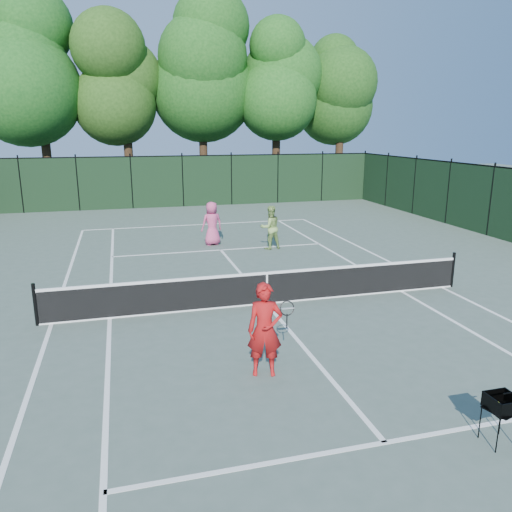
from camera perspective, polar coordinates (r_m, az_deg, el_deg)
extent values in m
plane|color=#4B5B50|center=(13.63, 1.23, -5.49)|extent=(90.00, 90.00, 0.00)
cube|color=white|center=(13.27, -22.33, -7.18)|extent=(0.10, 23.77, 0.01)
cube|color=white|center=(15.99, 20.48, -3.38)|extent=(0.10, 23.77, 0.01)
cube|color=white|center=(13.15, -16.38, -6.85)|extent=(0.10, 23.77, 0.01)
cube|color=white|center=(15.25, 16.27, -3.88)|extent=(0.10, 23.77, 0.01)
cube|color=white|center=(24.89, -6.51, 3.59)|extent=(10.97, 0.10, 0.01)
cube|color=white|center=(8.33, 14.51, -19.94)|extent=(8.23, 0.10, 0.01)
cube|color=white|center=(19.60, -4.04, 0.70)|extent=(8.23, 0.10, 0.01)
cube|color=white|center=(13.63, 1.23, -5.48)|extent=(0.10, 12.80, 0.01)
cube|color=black|center=(13.49, 1.24, -3.67)|extent=(11.60, 0.03, 0.85)
cube|color=white|center=(13.36, 1.25, -1.96)|extent=(11.60, 0.05, 0.07)
cube|color=white|center=(13.63, 1.23, -5.41)|extent=(11.60, 0.05, 0.04)
cube|color=white|center=(13.49, 1.24, -3.67)|extent=(0.05, 0.04, 0.91)
cylinder|color=black|center=(13.14, -23.92, -5.10)|extent=(0.09, 0.09, 1.06)
cylinder|color=black|center=(16.03, 21.56, -1.47)|extent=(0.09, 0.09, 1.06)
cube|color=black|center=(30.67, -8.36, 8.40)|extent=(24.00, 0.05, 3.00)
cylinder|color=black|center=(34.64, -22.70, 9.63)|extent=(0.56, 0.56, 4.80)
ellipsoid|color=#144816|center=(34.81, -23.77, 20.00)|extent=(6.80, 6.80, 10.54)
cylinder|color=black|center=(34.19, -14.27, 9.82)|extent=(0.56, 0.56, 4.30)
ellipsoid|color=#1D4112|center=(34.24, -14.88, 19.19)|extent=(6.00, 6.00, 9.30)
cylinder|color=black|center=(35.11, -6.00, 10.86)|extent=(0.56, 0.56, 5.00)
ellipsoid|color=#154814|center=(35.32, -6.30, 21.48)|extent=(7.00, 7.00, 10.85)
cylinder|color=black|center=(35.60, 2.30, 10.65)|extent=(0.56, 0.56, 4.60)
ellipsoid|color=#174C15|center=(35.69, 2.40, 20.09)|extent=(6.20, 6.20, 9.61)
cylinder|color=black|center=(37.86, 9.43, 10.55)|extent=(0.56, 0.56, 4.40)
ellipsoid|color=#174212|center=(37.90, 9.79, 18.92)|extent=(5.80, 5.80, 8.99)
imported|color=#AD1314|center=(9.59, 1.02, -8.43)|extent=(0.76, 0.59, 1.84)
cylinder|color=black|center=(9.93, 3.55, -7.44)|extent=(0.03, 0.03, 0.30)
torus|color=black|center=(9.83, 3.57, -5.98)|extent=(0.30, 0.10, 0.30)
imported|color=#CB4779|center=(20.34, -5.06, 3.73)|extent=(0.96, 0.73, 1.77)
imported|color=#8CB158|center=(19.59, 1.63, 3.29)|extent=(0.92, 0.77, 1.72)
cylinder|color=black|center=(8.51, 25.89, -18.00)|extent=(0.02, 0.02, 0.56)
cylinder|color=black|center=(8.75, 24.23, -16.87)|extent=(0.02, 0.02, 0.56)
cylinder|color=black|center=(8.98, 26.18, -16.28)|extent=(0.02, 0.02, 0.56)
cube|color=black|center=(8.55, 26.35, -14.81)|extent=(0.51, 0.51, 0.24)
sphere|color=#C0DC2D|center=(8.58, 26.29, -15.21)|extent=(0.06, 0.06, 0.06)
sphere|color=#C0DC2D|center=(8.58, 26.29, -15.21)|extent=(0.06, 0.06, 0.06)
sphere|color=#C0DC2D|center=(8.58, 26.29, -15.21)|extent=(0.06, 0.06, 0.06)
sphere|color=#C0DC2D|center=(8.58, 26.29, -15.21)|extent=(0.06, 0.06, 0.06)
sphere|color=#C0DC2D|center=(8.58, 26.29, -15.21)|extent=(0.06, 0.06, 0.06)
sphere|color=#C0DC2D|center=(8.58, 26.29, -15.21)|extent=(0.06, 0.06, 0.06)
sphere|color=#C0DC2D|center=(8.58, 26.29, -15.21)|extent=(0.06, 0.06, 0.06)
sphere|color=#C0DC2D|center=(8.58, 26.29, -15.21)|extent=(0.06, 0.06, 0.06)
sphere|color=#C0DC2D|center=(8.58, 26.29, -15.21)|extent=(0.06, 0.06, 0.06)
sphere|color=#C0DC2D|center=(8.58, 26.29, -15.21)|extent=(0.06, 0.06, 0.06)
sphere|color=#C0DC2D|center=(8.58, 26.29, -15.21)|extent=(0.06, 0.06, 0.06)
sphere|color=#CCDC2D|center=(11.13, 1.32, -10.05)|extent=(0.07, 0.07, 0.07)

